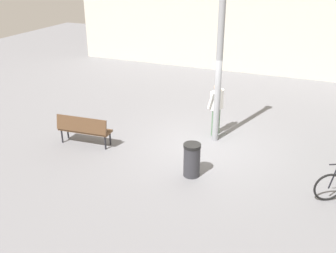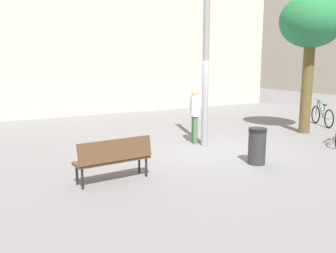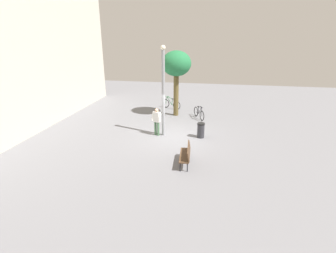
# 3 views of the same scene
# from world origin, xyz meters

# --- Properties ---
(ground_plane) EXTENTS (36.00, 36.00, 0.00)m
(ground_plane) POSITION_xyz_m (0.00, 0.00, 0.00)
(ground_plane) COLOR slate
(building_facade) EXTENTS (18.95, 2.00, 9.26)m
(building_facade) POSITION_xyz_m (0.00, 9.25, 4.63)
(building_facade) COLOR beige
(building_facade) RESTS_ON ground_plane
(lamppost) EXTENTS (0.28, 0.28, 5.23)m
(lamppost) POSITION_xyz_m (0.11, 0.57, 2.77)
(lamppost) COLOR gray
(lamppost) RESTS_ON ground_plane
(person_by_lamppost) EXTENTS (0.43, 0.63, 1.67)m
(person_by_lamppost) POSITION_xyz_m (0.00, 0.95, 0.97)
(person_by_lamppost) COLOR #47704C
(person_by_lamppost) RESTS_ON ground_plane
(park_bench) EXTENTS (1.63, 0.59, 0.92)m
(park_bench) POSITION_xyz_m (-3.40, -1.23, 0.55)
(park_bench) COLOR #513823
(park_bench) RESTS_ON ground_plane
(plaza_tree) EXTENTS (2.10, 2.10, 4.71)m
(plaza_tree) POSITION_xyz_m (4.28, 0.46, 3.70)
(plaza_tree) COLOR brown
(plaza_tree) RESTS_ON ground_plane
(bicycle_green) EXTENTS (0.84, 1.65, 0.97)m
(bicycle_green) POSITION_xyz_m (6.08, 1.15, 0.38)
(bicycle_green) COLOR black
(bicycle_green) RESTS_ON ground_plane
(trash_bin) EXTENTS (0.44, 0.44, 0.89)m
(trash_bin) POSITION_xyz_m (0.11, -1.67, 0.45)
(trash_bin) COLOR #2D2D33
(trash_bin) RESTS_ON ground_plane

